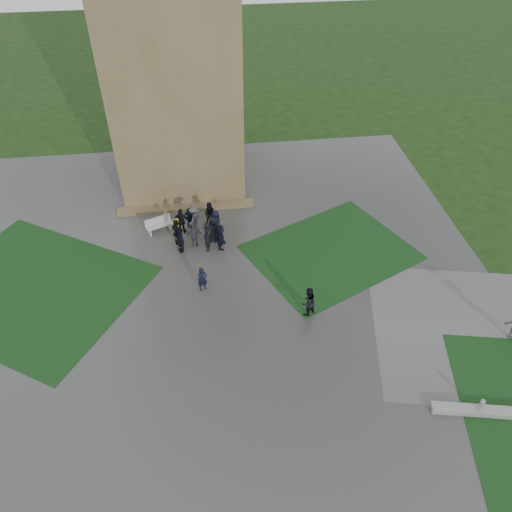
{
  "coord_description": "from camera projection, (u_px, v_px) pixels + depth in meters",
  "views": [
    {
      "loc": [
        1.19,
        -16.93,
        19.36
      ],
      "look_at": [
        3.83,
        3.88,
        1.2
      ],
      "focal_mm": 35.0,
      "sensor_mm": 36.0,
      "label": 1
    }
  ],
  "objects": [
    {
      "name": "pedestrian_mid",
      "position": [
        202.0,
        279.0,
        26.95
      ],
      "size": [
        0.63,
        0.51,
        1.5
      ],
      "primitive_type": "imported",
      "rotation": [
        0.0,
        0.0,
        0.31
      ],
      "color": "black",
      "rests_on": "plaza"
    },
    {
      "name": "lawn_inset_left",
      "position": [
        34.0,
        289.0,
        27.43
      ],
      "size": [
        14.1,
        13.46,
        0.01
      ],
      "primitive_type": "cube",
      "rotation": [
        0.0,
        0.0,
        -0.56
      ],
      "color": "black",
      "rests_on": "plaza"
    },
    {
      "name": "ground",
      "position": [
        191.0,
        330.0,
        25.25
      ],
      "size": [
        120.0,
        120.0,
        0.0
      ],
      "primitive_type": "plane",
      "color": "black"
    },
    {
      "name": "lawn_inset_right",
      "position": [
        331.0,
        252.0,
        29.79
      ],
      "size": [
        11.12,
        10.15,
        0.01
      ],
      "primitive_type": "cube",
      "rotation": [
        0.0,
        0.0,
        0.44
      ],
      "color": "black",
      "rests_on": "plaza"
    },
    {
      "name": "visitor_cluster",
      "position": [
        196.0,
        223.0,
        30.13
      ],
      "size": [
        3.43,
        3.44,
        2.62
      ],
      "color": "black",
      "rests_on": "plaza"
    },
    {
      "name": "plaza",
      "position": [
        190.0,
        301.0,
        26.74
      ],
      "size": [
        34.0,
        34.0,
        0.02
      ],
      "primitive_type": "cube",
      "color": "#383735",
      "rests_on": "ground"
    },
    {
      "name": "bench",
      "position": [
        159.0,
        225.0,
        31.06
      ],
      "size": [
        1.72,
        1.09,
        0.96
      ],
      "rotation": [
        0.0,
        0.0,
        0.38
      ],
      "color": "#B7B8B3",
      "rests_on": "plaza"
    },
    {
      "name": "tower",
      "position": [
        171.0,
        48.0,
        30.61
      ],
      "size": [
        8.0,
        8.0,
        18.0
      ],
      "primitive_type": "cube",
      "color": "brown",
      "rests_on": "ground"
    },
    {
      "name": "tower_plinth",
      "position": [
        186.0,
        207.0,
        33.12
      ],
      "size": [
        9.0,
        0.8,
        0.22
      ],
      "primitive_type": "cube",
      "color": "brown",
      "rests_on": "plaza"
    },
    {
      "name": "pedestrian_near",
      "position": [
        308.0,
        302.0,
        25.5
      ],
      "size": [
        0.99,
        0.86,
        1.76
      ],
      "primitive_type": "imported",
      "rotation": [
        0.0,
        0.0,
        3.68
      ],
      "color": "black",
      "rests_on": "plaza"
    }
  ]
}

